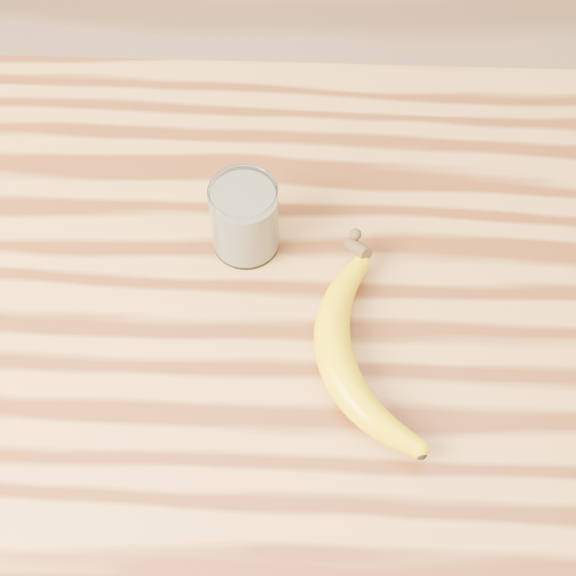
{
  "coord_description": "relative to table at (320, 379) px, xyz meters",
  "views": [
    {
      "loc": [
        -0.02,
        -0.42,
        1.64
      ],
      "look_at": [
        -0.04,
        0.03,
        0.93
      ],
      "focal_mm": 50.0,
      "sensor_mm": 36.0,
      "label": 1
    }
  ],
  "objects": [
    {
      "name": "table",
      "position": [
        0.0,
        0.0,
        0.0
      ],
      "size": [
        1.2,
        0.8,
        0.9
      ],
      "color": "#B57B38",
      "rests_on": "ground"
    },
    {
      "name": "smoothie_glass",
      "position": [
        -0.09,
        0.1,
        0.18
      ],
      "size": [
        0.07,
        0.07,
        0.09
      ],
      "color": "white",
      "rests_on": "table"
    },
    {
      "name": "banana",
      "position": [
        0.01,
        -0.05,
        0.15
      ],
      "size": [
        0.19,
        0.34,
        0.04
      ],
      "primitive_type": null,
      "rotation": [
        0.0,
        0.0,
        0.24
      ],
      "color": "#E3B800",
      "rests_on": "table"
    }
  ]
}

